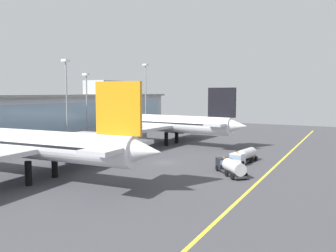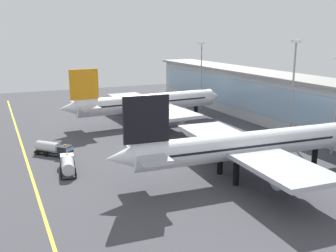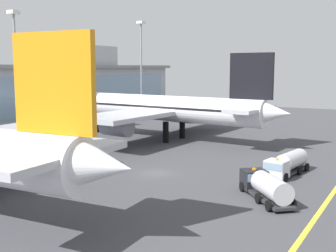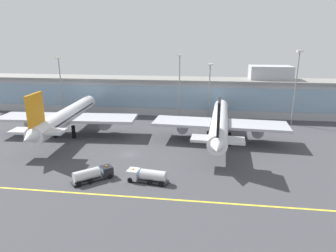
{
  "view_description": "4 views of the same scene",
  "coord_description": "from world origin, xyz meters",
  "px_view_note": "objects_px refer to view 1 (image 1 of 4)",
  "views": [
    {
      "loc": [
        -64.78,
        -35.64,
        15.13
      ],
      "look_at": [
        9.71,
        4.25,
        6.95
      ],
      "focal_mm": 37.05,
      "sensor_mm": 36.0,
      "label": 1
    },
    {
      "loc": [
        81.03,
        -27.17,
        26.38
      ],
      "look_at": [
        4.65,
        7.45,
        6.12
      ],
      "focal_mm": 41.84,
      "sensor_mm": 36.0,
      "label": 2
    },
    {
      "loc": [
        -47.59,
        -29.63,
        14.05
      ],
      "look_at": [
        6.36,
        1.83,
        5.48
      ],
      "focal_mm": 46.16,
      "sensor_mm": 36.0,
      "label": 3
    },
    {
      "loc": [
        20.34,
        -72.79,
        29.81
      ],
      "look_at": [
        9.07,
        10.5,
        5.22
      ],
      "focal_mm": 31.83,
      "sensor_mm": 36.0,
      "label": 4
    }
  ],
  "objects_px": {
    "apron_light_mast_west": "(66,89)",
    "airliner_near_right": "(163,124)",
    "apron_light_mast_east": "(146,88)",
    "apron_light_mast_far_east": "(87,96)",
    "airliner_near_left": "(28,145)",
    "fuel_tanker_truck": "(244,156)",
    "baggage_tug_near": "(230,166)"
  },
  "relations": [
    {
      "from": "baggage_tug_near",
      "to": "apron_light_mast_far_east",
      "type": "distance_m",
      "value": 62.24
    },
    {
      "from": "fuel_tanker_truck",
      "to": "baggage_tug_near",
      "type": "distance_m",
      "value": 11.52
    },
    {
      "from": "fuel_tanker_truck",
      "to": "airliner_near_left",
      "type": "bearing_deg",
      "value": -33.99
    },
    {
      "from": "airliner_near_left",
      "to": "fuel_tanker_truck",
      "type": "height_order",
      "value": "airliner_near_left"
    },
    {
      "from": "airliner_near_right",
      "to": "fuel_tanker_truck",
      "type": "relative_size",
      "value": 5.52
    },
    {
      "from": "apron_light_mast_east",
      "to": "apron_light_mast_far_east",
      "type": "height_order",
      "value": "apron_light_mast_east"
    },
    {
      "from": "fuel_tanker_truck",
      "to": "apron_light_mast_far_east",
      "type": "xyz_separation_m",
      "value": [
        13.08,
        55.0,
        12.6
      ]
    },
    {
      "from": "baggage_tug_near",
      "to": "apron_light_mast_west",
      "type": "bearing_deg",
      "value": 34.02
    },
    {
      "from": "apron_light_mast_west",
      "to": "fuel_tanker_truck",
      "type": "bearing_deg",
      "value": -92.12
    },
    {
      "from": "apron_light_mast_west",
      "to": "apron_light_mast_east",
      "type": "relative_size",
      "value": 0.94
    },
    {
      "from": "airliner_near_left",
      "to": "apron_light_mast_west",
      "type": "bearing_deg",
      "value": -58.42
    },
    {
      "from": "apron_light_mast_west",
      "to": "airliner_near_right",
      "type": "bearing_deg",
      "value": -58.74
    },
    {
      "from": "apron_light_mast_east",
      "to": "apron_light_mast_far_east",
      "type": "bearing_deg",
      "value": 173.04
    },
    {
      "from": "airliner_near_left",
      "to": "airliner_near_right",
      "type": "bearing_deg",
      "value": -93.64
    },
    {
      "from": "apron_light_mast_west",
      "to": "apron_light_mast_far_east",
      "type": "distance_m",
      "value": 11.51
    },
    {
      "from": "fuel_tanker_truck",
      "to": "apron_light_mast_east",
      "type": "distance_m",
      "value": 68.7
    },
    {
      "from": "baggage_tug_near",
      "to": "apron_light_mast_far_east",
      "type": "bearing_deg",
      "value": 24.34
    },
    {
      "from": "baggage_tug_near",
      "to": "apron_light_mast_west",
      "type": "relative_size",
      "value": 0.34
    },
    {
      "from": "apron_light_mast_east",
      "to": "baggage_tug_near",
      "type": "bearing_deg",
      "value": -136.25
    },
    {
      "from": "airliner_near_left",
      "to": "apron_light_mast_east",
      "type": "height_order",
      "value": "apron_light_mast_east"
    },
    {
      "from": "baggage_tug_near",
      "to": "apron_light_mast_far_east",
      "type": "relative_size",
      "value": 0.39
    },
    {
      "from": "fuel_tanker_truck",
      "to": "apron_light_mast_east",
      "type": "bearing_deg",
      "value": -121.42
    },
    {
      "from": "baggage_tug_near",
      "to": "apron_light_mast_far_east",
      "type": "xyz_separation_m",
      "value": [
        24.57,
        55.78,
        12.6
      ]
    },
    {
      "from": "baggage_tug_near",
      "to": "apron_light_mast_west",
      "type": "height_order",
      "value": "apron_light_mast_west"
    },
    {
      "from": "airliner_near_right",
      "to": "baggage_tug_near",
      "type": "height_order",
      "value": "airliner_near_right"
    },
    {
      "from": "apron_light_mast_east",
      "to": "apron_light_mast_far_east",
      "type": "relative_size",
      "value": 1.24
    },
    {
      "from": "baggage_tug_near",
      "to": "fuel_tanker_truck",
      "type": "bearing_deg",
      "value": -38.02
    },
    {
      "from": "baggage_tug_near",
      "to": "apron_light_mast_west",
      "type": "distance_m",
      "value": 57.05
    },
    {
      "from": "airliner_near_left",
      "to": "baggage_tug_near",
      "type": "height_order",
      "value": "airliner_near_left"
    },
    {
      "from": "airliner_near_right",
      "to": "airliner_near_left",
      "type": "bearing_deg",
      "value": 93.24
    },
    {
      "from": "baggage_tug_near",
      "to": "apron_light_mast_east",
      "type": "distance_m",
      "value": 76.93
    },
    {
      "from": "baggage_tug_near",
      "to": "apron_light_mast_east",
      "type": "xyz_separation_m",
      "value": [
        54.45,
        52.13,
        15.37
      ]
    }
  ]
}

